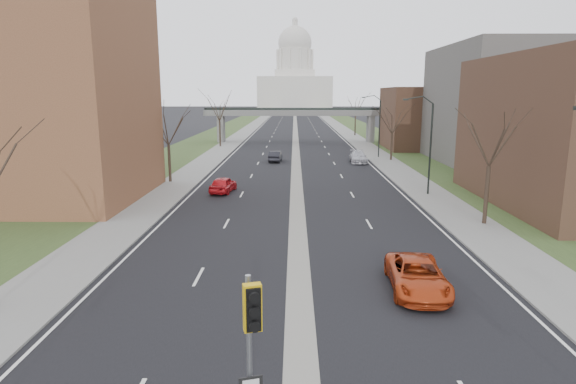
{
  "coord_description": "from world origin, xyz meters",
  "views": [
    {
      "loc": [
        -0.24,
        -10.55,
        8.94
      ],
      "look_at": [
        -0.55,
        12.86,
        4.16
      ],
      "focal_mm": 30.0,
      "sensor_mm": 36.0,
      "label": 1
    }
  ],
  "objects_px": {
    "car_left_near": "(223,184)",
    "car_left_far": "(275,156)",
    "car_right_near": "(417,275)",
    "signal_pole_median": "(251,342)",
    "car_right_mid": "(358,157)"
  },
  "relations": [
    {
      "from": "car_left_near",
      "to": "car_right_mid",
      "type": "height_order",
      "value": "car_right_mid"
    },
    {
      "from": "car_left_far",
      "to": "car_right_near",
      "type": "distance_m",
      "value": 44.19
    },
    {
      "from": "car_left_far",
      "to": "signal_pole_median",
      "type": "bearing_deg",
      "value": 95.36
    },
    {
      "from": "car_left_near",
      "to": "car_right_mid",
      "type": "bearing_deg",
      "value": -119.22
    },
    {
      "from": "car_left_far",
      "to": "car_right_mid",
      "type": "bearing_deg",
      "value": 178.62
    },
    {
      "from": "signal_pole_median",
      "to": "car_left_near",
      "type": "distance_m",
      "value": 34.19
    },
    {
      "from": "signal_pole_median",
      "to": "car_left_far",
      "type": "height_order",
      "value": "signal_pole_median"
    },
    {
      "from": "signal_pole_median",
      "to": "car_left_near",
      "type": "xyz_separation_m",
      "value": [
        -5.61,
        33.62,
        -2.7
      ]
    },
    {
      "from": "signal_pole_median",
      "to": "car_right_near",
      "type": "height_order",
      "value": "signal_pole_median"
    },
    {
      "from": "car_left_near",
      "to": "car_left_far",
      "type": "relative_size",
      "value": 1.0
    },
    {
      "from": "car_right_near",
      "to": "car_right_mid",
      "type": "bearing_deg",
      "value": 89.66
    },
    {
      "from": "car_left_far",
      "to": "car_right_mid",
      "type": "relative_size",
      "value": 0.83
    },
    {
      "from": "signal_pole_median",
      "to": "car_right_near",
      "type": "distance_m",
      "value": 13.16
    },
    {
      "from": "signal_pole_median",
      "to": "car_right_mid",
      "type": "bearing_deg",
      "value": 63.91
    },
    {
      "from": "signal_pole_median",
      "to": "car_right_mid",
      "type": "xyz_separation_m",
      "value": [
        9.45,
        53.48,
        -2.68
      ]
    }
  ]
}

